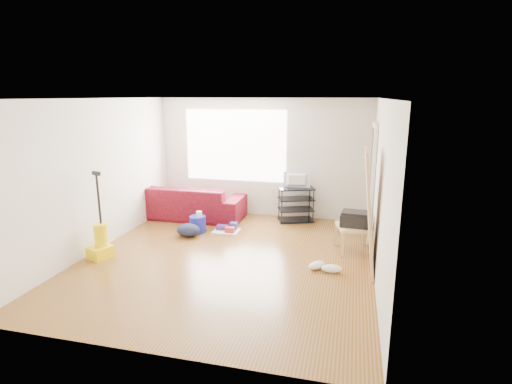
% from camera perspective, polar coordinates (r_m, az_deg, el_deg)
% --- Properties ---
extents(room, '(4.51, 5.01, 2.51)m').
position_cam_1_polar(room, '(6.23, -3.20, 1.66)').
color(room, '#5E3B11').
rests_on(room, ground).
extents(sofa, '(2.39, 0.93, 0.70)m').
position_cam_1_polar(sofa, '(8.72, -9.62, -3.54)').
color(sofa, '#38020E').
rests_on(sofa, ground).
extents(tv_stand, '(0.81, 0.62, 0.71)m').
position_cam_1_polar(tv_stand, '(8.26, 5.73, -1.73)').
color(tv_stand, black).
rests_on(tv_stand, ground).
extents(tv, '(0.55, 0.07, 0.32)m').
position_cam_1_polar(tv, '(8.15, 5.81, 1.71)').
color(tv, black).
rests_on(tv, tv_stand).
extents(side_table, '(0.66, 0.66, 0.44)m').
position_cam_1_polar(side_table, '(6.86, 13.88, -5.25)').
color(side_table, tan).
rests_on(side_table, ground).
extents(printer, '(0.49, 0.39, 0.24)m').
position_cam_1_polar(printer, '(6.80, 13.97, -3.74)').
color(printer, black).
rests_on(printer, side_table).
extents(bucket, '(0.39, 0.39, 0.31)m').
position_cam_1_polar(bucket, '(7.77, -8.28, -5.64)').
color(bucket, '#1C23AA').
rests_on(bucket, ground).
extents(toilet_paper, '(0.11, 0.11, 0.10)m').
position_cam_1_polar(toilet_paper, '(7.68, -8.10, -4.24)').
color(toilet_paper, silver).
rests_on(toilet_paper, bucket).
extents(cleaning_tray, '(0.49, 0.39, 0.17)m').
position_cam_1_polar(cleaning_tray, '(7.67, -4.13, -5.36)').
color(cleaning_tray, silver).
rests_on(cleaning_tray, ground).
extents(backpack, '(0.47, 0.39, 0.24)m').
position_cam_1_polar(backpack, '(7.56, -9.61, -6.24)').
color(backpack, '#191834').
rests_on(backpack, ground).
extents(sneakers, '(0.54, 0.30, 0.12)m').
position_cam_1_polar(sneakers, '(6.12, 9.71, -10.51)').
color(sneakers, white).
rests_on(sneakers, ground).
extents(vacuum, '(0.39, 0.42, 1.40)m').
position_cam_1_polar(vacuum, '(6.91, -21.33, -6.66)').
color(vacuum, '#FFDC05').
rests_on(vacuum, ground).
extents(door_panel, '(0.23, 0.73, 1.82)m').
position_cam_1_polar(door_panel, '(6.24, 15.32, -10.93)').
color(door_panel, tan).
rests_on(door_panel, ground).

